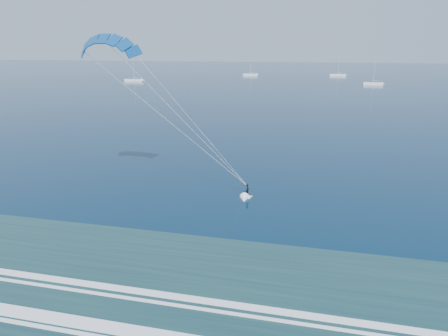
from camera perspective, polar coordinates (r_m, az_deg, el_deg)
name	(u,v)px	position (r m, az deg, el deg)	size (l,w,h in m)	color
kitesurfer_rig	(178,115)	(44.52, -6.59, 7.48)	(20.11, 6.36, 19.27)	yellow
sailboat_0	(134,80)	(209.95, -12.72, 12.14)	(9.70, 2.40, 13.05)	silver
sailboat_1	(250,75)	(247.11, 3.80, 13.18)	(8.57, 2.40, 11.58)	silver
sailboat_2	(373,84)	(198.38, 20.51, 11.24)	(8.56, 2.40, 11.90)	silver
sailboat_3	(338,75)	(252.41, 15.94, 12.66)	(9.22, 2.40, 12.47)	silver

